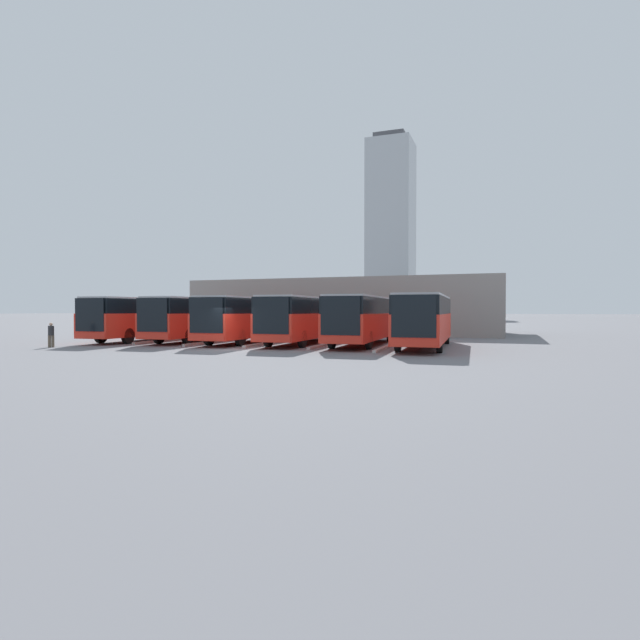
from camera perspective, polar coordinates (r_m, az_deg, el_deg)
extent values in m
plane|color=slate|center=(30.29, -10.27, -3.35)|extent=(600.00, 600.00, 0.00)
cube|color=red|center=(32.06, 11.91, -0.80)|extent=(3.29, 12.44, 1.68)
cube|color=black|center=(32.04, 11.92, 1.62)|extent=(3.24, 12.26, 1.03)
cube|color=black|center=(25.90, 10.65, 0.44)|extent=(2.28, 0.17, 2.21)
cube|color=red|center=(25.95, 10.63, -2.61)|extent=(2.47, 0.20, 0.40)
cube|color=silver|center=(32.05, 11.92, 2.65)|extent=(3.16, 11.95, 0.12)
cylinder|color=black|center=(28.20, 13.51, -2.57)|extent=(0.36, 1.11, 1.10)
cylinder|color=black|center=(28.44, 8.88, -2.52)|extent=(0.36, 1.11, 1.10)
cylinder|color=black|center=(35.81, 14.30, -1.79)|extent=(0.36, 1.11, 1.10)
cylinder|color=black|center=(36.00, 10.65, -1.76)|extent=(0.36, 1.11, 1.10)
cube|color=#B2B2AD|center=(30.71, 7.43, -3.14)|extent=(0.63, 6.87, 0.15)
cube|color=red|center=(33.92, 5.01, -0.67)|extent=(3.29, 12.44, 1.68)
cube|color=black|center=(33.90, 5.01, 1.61)|extent=(3.24, 12.26, 1.03)
cube|color=black|center=(27.90, 2.33, 0.51)|extent=(2.28, 0.17, 2.21)
cube|color=red|center=(27.94, 2.32, -2.33)|extent=(2.47, 0.20, 0.40)
cube|color=silver|center=(33.91, 5.02, 2.58)|extent=(3.16, 11.95, 0.12)
cylinder|color=black|center=(29.98, 5.61, -2.33)|extent=(0.36, 1.11, 1.10)
cylinder|color=black|center=(30.53, 1.38, -2.26)|extent=(0.36, 1.11, 1.10)
cylinder|color=black|center=(37.48, 7.96, -1.64)|extent=(0.36, 1.11, 1.10)
cylinder|color=black|center=(37.92, 4.53, -1.60)|extent=(0.36, 1.11, 1.10)
cube|color=#B2B2AD|center=(32.87, 0.55, -2.84)|extent=(0.63, 6.87, 0.15)
cube|color=red|center=(35.19, -1.75, -0.60)|extent=(3.29, 12.44, 1.68)
cube|color=black|center=(35.18, -1.76, 1.60)|extent=(3.24, 12.26, 1.03)
cube|color=black|center=(29.41, -5.67, 0.54)|extent=(2.28, 0.17, 2.21)
cube|color=red|center=(29.45, -5.67, -2.15)|extent=(2.47, 0.20, 0.40)
cube|color=silver|center=(35.18, -1.76, 2.53)|extent=(3.16, 11.95, 0.12)
cylinder|color=black|center=(31.24, -2.04, -2.18)|extent=(0.36, 1.11, 1.10)
cylinder|color=black|center=(32.07, -5.92, -2.10)|extent=(0.36, 1.11, 1.10)
cylinder|color=black|center=(38.52, 1.71, -1.55)|extent=(0.36, 1.11, 1.10)
cylinder|color=black|center=(39.20, -1.53, -1.51)|extent=(0.36, 1.11, 1.10)
cube|color=#B2B2AD|center=(34.45, -6.21, -2.67)|extent=(0.63, 6.87, 0.15)
cube|color=red|center=(36.81, -8.06, -0.54)|extent=(3.29, 12.44, 1.68)
cube|color=black|center=(36.80, -8.06, 1.57)|extent=(3.24, 12.26, 1.03)
cube|color=black|center=(31.33, -12.89, 0.55)|extent=(2.28, 0.17, 2.21)
cube|color=red|center=(31.36, -12.88, -1.98)|extent=(2.47, 0.20, 0.40)
cube|color=silver|center=(36.80, -8.07, 2.46)|extent=(3.16, 11.95, 0.12)
cylinder|color=black|center=(32.91, -9.09, -2.03)|extent=(0.36, 1.11, 1.10)
cylinder|color=black|center=(33.99, -12.56, -1.94)|extent=(0.36, 1.11, 1.10)
cylinder|color=black|center=(39.89, -4.22, -1.46)|extent=(0.36, 1.11, 1.10)
cylinder|color=black|center=(40.78, -7.22, -1.41)|extent=(0.36, 1.11, 1.10)
cube|color=#B2B2AD|center=(36.37, -12.41, -2.49)|extent=(0.63, 6.87, 0.15)
cube|color=red|center=(39.24, -13.36, -0.45)|extent=(3.29, 12.44, 1.68)
cube|color=black|center=(39.23, -13.37, 1.52)|extent=(3.24, 12.26, 1.03)
cube|color=black|center=(34.06, -18.66, 0.56)|extent=(2.28, 0.17, 2.21)
cube|color=red|center=(34.10, -18.65, -1.76)|extent=(2.47, 0.20, 0.40)
cube|color=silver|center=(39.24, -13.37, 2.36)|extent=(3.16, 11.95, 0.12)
cylinder|color=black|center=(35.42, -14.90, -1.83)|extent=(0.36, 1.11, 1.10)
cylinder|color=black|center=(36.69, -17.94, -1.74)|extent=(0.36, 1.11, 1.10)
cylinder|color=black|center=(42.07, -9.36, -1.34)|extent=(0.36, 1.11, 1.10)
cylinder|color=black|center=(43.15, -12.09, -1.29)|extent=(0.36, 1.11, 1.10)
cube|color=#B2B2AD|center=(39.05, -17.47, -2.26)|extent=(0.63, 6.87, 0.15)
cube|color=red|center=(41.03, -19.06, -0.42)|extent=(3.29, 12.44, 1.68)
cube|color=black|center=(41.02, -19.07, 1.47)|extent=(3.24, 12.26, 1.03)
cube|color=black|center=(36.23, -24.86, 0.55)|extent=(2.28, 0.17, 2.21)
cube|color=red|center=(36.26, -24.84, -1.63)|extent=(2.47, 0.20, 0.40)
cube|color=silver|center=(41.03, -19.08, 2.27)|extent=(3.16, 11.95, 0.12)
cylinder|color=black|center=(37.33, -21.10, -1.71)|extent=(0.36, 1.11, 1.10)
cylinder|color=black|center=(38.80, -23.76, -1.63)|extent=(0.36, 1.11, 1.10)
cylinder|color=black|center=(43.57, -14.86, -1.28)|extent=(0.36, 1.11, 1.10)
cylinder|color=black|center=(44.83, -17.35, -1.22)|extent=(0.36, 1.11, 1.10)
cylinder|color=brown|center=(35.87, -28.22, -2.16)|extent=(0.25, 0.25, 0.76)
cylinder|color=brown|center=(35.90, -28.52, -2.16)|extent=(0.25, 0.25, 0.76)
cylinder|color=#262628|center=(35.86, -28.38, -1.07)|extent=(0.49, 0.49, 0.60)
sphere|color=tan|center=(35.84, -28.39, -0.43)|extent=(0.21, 0.21, 0.21)
cube|color=gray|center=(51.92, 3.18, 1.53)|extent=(30.84, 11.42, 5.43)
cube|color=silver|center=(58.91, 5.27, 3.88)|extent=(30.84, 3.00, 0.24)
cylinder|color=slate|center=(58.07, 15.89, 1.33)|extent=(0.20, 0.20, 5.18)
cylinder|color=slate|center=(63.55, -3.91, 1.35)|extent=(0.20, 0.20, 5.18)
cube|color=#ADB2B7|center=(193.40, 8.11, 10.22)|extent=(16.32, 16.32, 65.78)
cube|color=#4C4C51|center=(201.61, 8.14, 19.83)|extent=(11.43, 11.43, 2.40)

